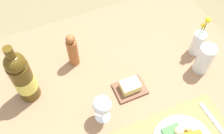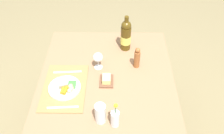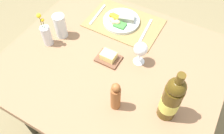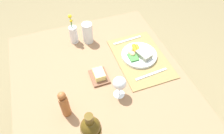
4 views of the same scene
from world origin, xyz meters
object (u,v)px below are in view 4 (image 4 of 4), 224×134
object	(u,v)px
wine_glass	(119,84)
water_tumbler	(88,34)
dining_table	(101,88)
knife	(127,40)
butter_dish	(99,75)
flower_vase	(73,34)
fork	(151,74)
dinner_plate	(139,54)
pepper_mill	(64,104)

from	to	relation	value
wine_glass	water_tumbler	xyz separation A→B (m)	(0.49, 0.04, -0.04)
dining_table	water_tumbler	size ratio (longest dim) A/B	7.96
knife	butter_dish	distance (m)	0.37
flower_vase	water_tumbler	world-z (taller)	flower_vase
wine_glass	flower_vase	xyz separation A→B (m)	(0.52, 0.13, -0.03)
flower_vase	butter_dish	bearing A→B (deg)	-169.63
fork	water_tumbler	world-z (taller)	water_tumbler
fork	knife	distance (m)	0.33
dining_table	knife	bearing A→B (deg)	-45.95
fork	water_tumbler	size ratio (longest dim) A/B	1.45
flower_vase	water_tumbler	size ratio (longest dim) A/B	1.48
fork	butter_dish	distance (m)	0.31
dinner_plate	flower_vase	size ratio (longest dim) A/B	1.05
dinner_plate	wine_glass	bearing A→B (deg)	135.54
fork	flower_vase	xyz separation A→B (m)	(0.45, 0.36, 0.06)
fork	knife	bearing A→B (deg)	-1.28
dining_table	flower_vase	world-z (taller)	flower_vase
butter_dish	dining_table	bearing A→B (deg)	176.06
dinner_plate	water_tumbler	size ratio (longest dim) A/B	1.55
dining_table	butter_dish	bearing A→B (deg)	-3.94
fork	dinner_plate	bearing A→B (deg)	-1.48
butter_dish	fork	bearing A→B (deg)	-106.49
dinner_plate	knife	bearing A→B (deg)	3.29
wine_glass	pepper_mill	size ratio (longest dim) A/B	0.78
wine_glass	butter_dish	bearing A→B (deg)	23.37
dinner_plate	pepper_mill	distance (m)	0.58
dinner_plate	flower_vase	bearing A→B (deg)	51.16
dinner_plate	butter_dish	bearing A→B (deg)	104.73
wine_glass	flower_vase	distance (m)	0.53
flower_vase	water_tumbler	distance (m)	0.10
dining_table	water_tumbler	world-z (taller)	water_tumbler
fork	pepper_mill	bearing A→B (deg)	94.29
water_tumbler	pepper_mill	size ratio (longest dim) A/B	0.81
butter_dish	water_tumbler	world-z (taller)	water_tumbler
knife	water_tumbler	world-z (taller)	water_tumbler
dinner_plate	water_tumbler	xyz separation A→B (m)	(0.26, 0.27, 0.04)
knife	water_tumbler	bearing A→B (deg)	66.54
knife	pepper_mill	world-z (taller)	pepper_mill
fork	wine_glass	size ratio (longest dim) A/B	1.50
wine_glass	knife	bearing A→B (deg)	-28.52
wine_glass	flower_vase	size ratio (longest dim) A/B	0.66
fork	wine_glass	bearing A→B (deg)	100.99
wine_glass	dining_table	bearing A→B (deg)	29.17
dining_table	wine_glass	distance (m)	0.22
dinner_plate	wine_glass	distance (m)	0.33
butter_dish	flower_vase	world-z (taller)	flower_vase
butter_dish	pepper_mill	distance (m)	0.29
water_tumbler	knife	bearing A→B (deg)	-109.55
pepper_mill	knife	bearing A→B (deg)	-51.15
wine_glass	fork	bearing A→B (deg)	-74.63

